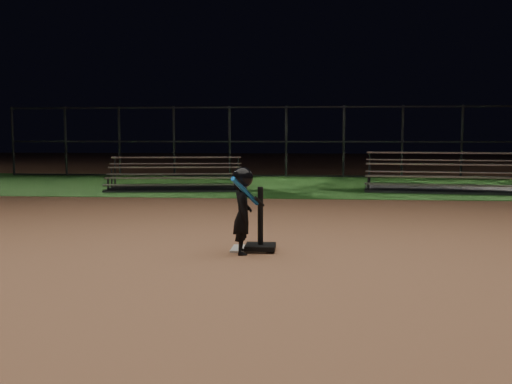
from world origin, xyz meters
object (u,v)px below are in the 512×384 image
object	(u,v)px
home_plate	(249,249)
batting_tee	(260,238)
bleacher_left	(175,183)
bleacher_right	(445,183)
child_batter	(243,208)

from	to	relation	value
home_plate	batting_tee	world-z (taller)	batting_tee
bleacher_left	bleacher_right	bearing A→B (deg)	-6.09
home_plate	bleacher_left	distance (m)	8.53
batting_tee	bleacher_left	xyz separation A→B (m)	(-2.97, 8.11, 0.01)
home_plate	bleacher_right	xyz separation A→B (m)	(4.39, 8.29, 0.20)
bleacher_left	bleacher_right	world-z (taller)	bleacher_right
batting_tee	home_plate	bearing A→B (deg)	156.34
batting_tee	bleacher_left	world-z (taller)	bleacher_left
child_batter	bleacher_right	world-z (taller)	child_batter
home_plate	child_batter	bearing A→B (deg)	-101.20
home_plate	batting_tee	distance (m)	0.23
batting_tee	bleacher_right	world-z (taller)	bleacher_right
child_batter	batting_tee	bearing A→B (deg)	-49.08
batting_tee	child_batter	size ratio (longest dim) A/B	0.74
child_batter	bleacher_left	size ratio (longest dim) A/B	0.29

